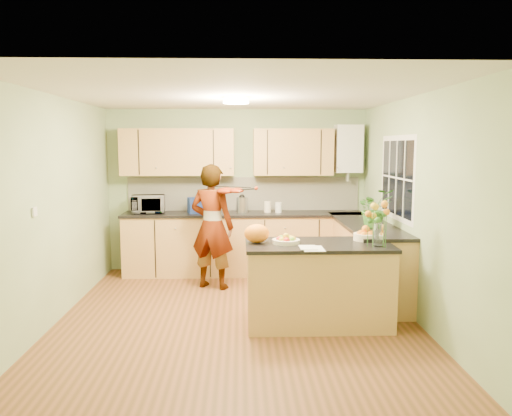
{
  "coord_description": "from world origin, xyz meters",
  "views": [
    {
      "loc": [
        0.04,
        -5.53,
        1.95
      ],
      "look_at": [
        0.24,
        0.5,
        1.19
      ],
      "focal_mm": 35.0,
      "sensor_mm": 36.0,
      "label": 1
    }
  ],
  "objects": [
    {
      "name": "floor",
      "position": [
        0.0,
        0.0,
        0.0
      ],
      "size": [
        4.5,
        4.5,
        0.0
      ],
      "primitive_type": "plane",
      "color": "brown",
      "rests_on": "ground"
    },
    {
      "name": "ceiling",
      "position": [
        0.0,
        0.0,
        2.5
      ],
      "size": [
        4.0,
        4.5,
        0.02
      ],
      "primitive_type": "cube",
      "color": "silver",
      "rests_on": "wall_back"
    },
    {
      "name": "wall_back",
      "position": [
        0.0,
        2.25,
        1.25
      ],
      "size": [
        4.0,
        0.02,
        2.5
      ],
      "primitive_type": "cube",
      "color": "gray",
      "rests_on": "floor"
    },
    {
      "name": "wall_front",
      "position": [
        0.0,
        -2.25,
        1.25
      ],
      "size": [
        4.0,
        0.02,
        2.5
      ],
      "primitive_type": "cube",
      "color": "gray",
      "rests_on": "floor"
    },
    {
      "name": "wall_left",
      "position": [
        -2.0,
        0.0,
        1.25
      ],
      "size": [
        0.02,
        4.5,
        2.5
      ],
      "primitive_type": "cube",
      "color": "gray",
      "rests_on": "floor"
    },
    {
      "name": "wall_right",
      "position": [
        2.0,
        0.0,
        1.25
      ],
      "size": [
        0.02,
        4.5,
        2.5
      ],
      "primitive_type": "cube",
      "color": "gray",
      "rests_on": "floor"
    },
    {
      "name": "back_counter",
      "position": [
        0.1,
        1.95,
        0.47
      ],
      "size": [
        3.64,
        0.62,
        0.94
      ],
      "color": "tan",
      "rests_on": "floor"
    },
    {
      "name": "right_counter",
      "position": [
        1.7,
        0.85,
        0.47
      ],
      "size": [
        0.62,
        2.24,
        0.94
      ],
      "color": "tan",
      "rests_on": "floor"
    },
    {
      "name": "splashback",
      "position": [
        0.1,
        2.23,
        1.2
      ],
      "size": [
        3.6,
        0.02,
        0.52
      ],
      "primitive_type": "cube",
      "color": "#EDE7CE",
      "rests_on": "back_counter"
    },
    {
      "name": "upper_cabinets",
      "position": [
        -0.18,
        2.08,
        1.85
      ],
      "size": [
        3.2,
        0.34,
        0.7
      ],
      "color": "tan",
      "rests_on": "wall_back"
    },
    {
      "name": "boiler",
      "position": [
        1.7,
        2.09,
        1.9
      ],
      "size": [
        0.4,
        0.3,
        0.86
      ],
      "color": "white",
      "rests_on": "wall_back"
    },
    {
      "name": "window_right",
      "position": [
        1.99,
        0.6,
        1.55
      ],
      "size": [
        0.01,
        1.3,
        1.05
      ],
      "color": "white",
      "rests_on": "wall_right"
    },
    {
      "name": "light_switch",
      "position": [
        -1.99,
        -0.6,
        1.3
      ],
      "size": [
        0.02,
        0.09,
        0.09
      ],
      "primitive_type": "cube",
      "color": "white",
      "rests_on": "wall_left"
    },
    {
      "name": "ceiling_lamp",
      "position": [
        0.0,
        0.3,
        2.46
      ],
      "size": [
        0.3,
        0.3,
        0.07
      ],
      "color": "#FFEABF",
      "rests_on": "ceiling"
    },
    {
      "name": "peninsula_island",
      "position": [
        0.89,
        -0.26,
        0.45
      ],
      "size": [
        1.57,
        0.8,
        0.9
      ],
      "color": "tan",
      "rests_on": "floor"
    },
    {
      "name": "fruit_dish",
      "position": [
        0.54,
        -0.26,
        0.94
      ],
      "size": [
        0.3,
        0.3,
        0.1
      ],
      "color": "#F2E1C2",
      "rests_on": "peninsula_island"
    },
    {
      "name": "orange_bowl",
      "position": [
        1.44,
        -0.11,
        0.97
      ],
      "size": [
        0.27,
        0.27,
        0.16
      ],
      "color": "#F2E1C2",
      "rests_on": "peninsula_island"
    },
    {
      "name": "flower_vase",
      "position": [
        1.49,
        -0.44,
        1.25
      ],
      "size": [
        0.29,
        0.29,
        0.53
      ],
      "rotation": [
        0.0,
        0.0,
        0.29
      ],
      "color": "silver",
      "rests_on": "peninsula_island"
    },
    {
      "name": "orange_bag",
      "position": [
        0.22,
        -0.21,
        1.0
      ],
      "size": [
        0.34,
        0.32,
        0.21
      ],
      "primitive_type": "ellipsoid",
      "rotation": [
        0.0,
        0.0,
        -0.41
      ],
      "color": "orange",
      "rests_on": "peninsula_island"
    },
    {
      "name": "papers",
      "position": [
        0.79,
        -0.56,
        0.91
      ],
      "size": [
        0.21,
        0.29,
        0.01
      ],
      "primitive_type": "cube",
      "color": "white",
      "rests_on": "peninsula_island"
    },
    {
      "name": "violinist",
      "position": [
        -0.34,
        1.19,
        0.85
      ],
      "size": [
        0.73,
        0.62,
        1.71
      ],
      "primitive_type": "imported",
      "rotation": [
        0.0,
        0.0,
        2.75
      ],
      "color": "#D6A883",
      "rests_on": "floor"
    },
    {
      "name": "violin",
      "position": [
        -0.14,
        0.97,
        1.36
      ],
      "size": [
        0.68,
        0.59,
        0.17
      ],
      "primitive_type": null,
      "rotation": [
        0.17,
        0.0,
        -0.61
      ],
      "color": "#4B0804",
      "rests_on": "violinist"
    },
    {
      "name": "microwave",
      "position": [
        -1.34,
        1.96,
        1.07
      ],
      "size": [
        0.52,
        0.38,
        0.27
      ],
      "primitive_type": "imported",
      "rotation": [
        0.0,
        0.0,
        0.12
      ],
      "color": "white",
      "rests_on": "back_counter"
    },
    {
      "name": "blue_box",
      "position": [
        -0.59,
        1.93,
        1.06
      ],
      "size": [
        0.34,
        0.29,
        0.23
      ],
      "primitive_type": "cube",
      "rotation": [
        0.0,
        0.0,
        0.28
      ],
      "color": "navy",
      "rests_on": "back_counter"
    },
    {
      "name": "kettle",
      "position": [
        0.07,
        1.93,
        1.07
      ],
      "size": [
        0.17,
        0.17,
        0.32
      ],
      "rotation": [
        0.0,
        0.0,
        -0.03
      ],
      "color": "#ACACB0",
      "rests_on": "back_counter"
    },
    {
      "name": "jar_cream",
      "position": [
        0.46,
        1.98,
        1.02
      ],
      "size": [
        0.14,
        0.14,
        0.17
      ],
      "primitive_type": "cylinder",
      "rotation": [
        0.0,
        0.0,
        0.31
      ],
      "color": "#F2E1C2",
      "rests_on": "back_counter"
    },
    {
      "name": "jar_white",
      "position": [
        0.62,
        1.93,
        1.02
      ],
      "size": [
        0.12,
        0.12,
        0.16
      ],
      "primitive_type": "cylinder",
      "rotation": [
        0.0,
        0.0,
        0.16
      ],
      "color": "white",
      "rests_on": "back_counter"
    },
    {
      "name": "potted_plant",
      "position": [
        1.7,
        0.52,
        1.18
      ],
      "size": [
        0.52,
        0.48,
        0.48
      ],
      "primitive_type": "imported",
      "rotation": [
        0.0,
        0.0,
        0.26
      ],
      "color": "#336D24",
      "rests_on": "right_counter"
    }
  ]
}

